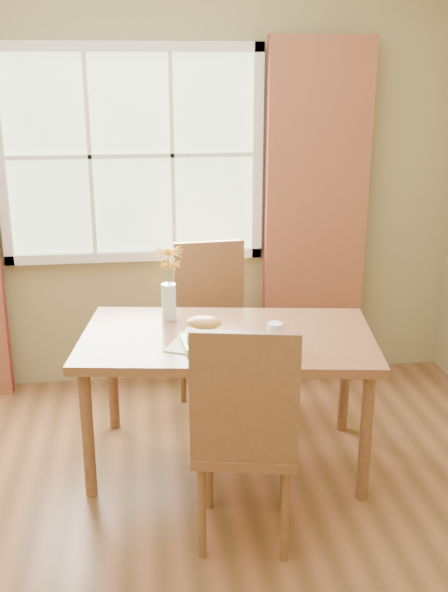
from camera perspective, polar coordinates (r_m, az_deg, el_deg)
name	(u,v)px	position (r m, az deg, el deg)	size (l,w,h in m)	color
room	(132,260)	(2.54, -7.60, 2.97)	(4.24, 3.84, 2.74)	brown
window	(131,156)	(4.35, -7.64, 11.38)	(1.62, 0.06, 1.32)	#BDE0A9
curtain_right	(316,218)	(4.47, 7.57, 6.36)	(0.65, 0.08, 2.20)	maroon
dining_table	(227,348)	(3.55, 0.28, -4.33)	(1.59, 1.04, 0.72)	brown
chair_near	(245,429)	(2.95, 1.74, -10.93)	(0.51, 0.51, 1.05)	brown
chair_far	(212,320)	(4.17, -0.96, -2.02)	(0.46, 0.46, 1.03)	brown
placemat	(218,344)	(3.40, -0.47, -4.00)	(0.45, 0.33, 0.01)	beige
plate	(206,342)	(3.40, -1.50, -3.83)	(0.23, 0.23, 0.01)	#8EB82E
croissant_sandwich	(204,330)	(3.36, -1.65, -2.80)	(0.21, 0.17, 0.13)	#DC994B
water_glass	(275,335)	(3.38, 4.20, -3.21)	(0.08, 0.08, 0.11)	silver
flower_vase	(169,276)	(3.68, -4.59, 1.65)	(0.16, 0.16, 0.41)	silver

